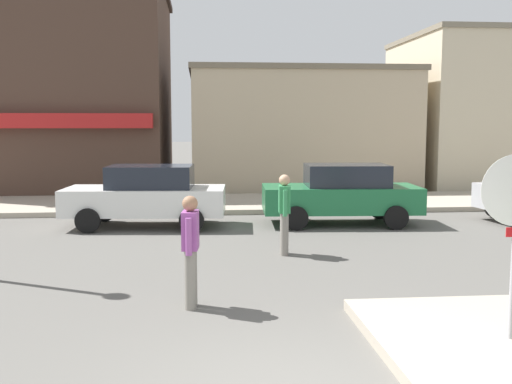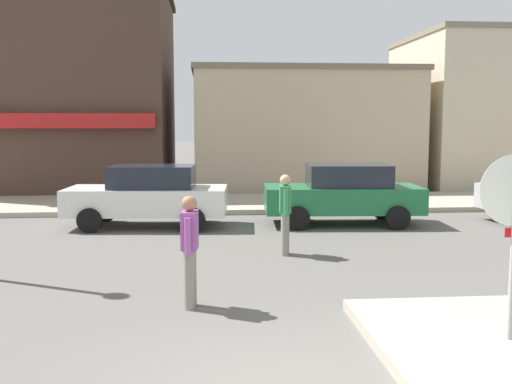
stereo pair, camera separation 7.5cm
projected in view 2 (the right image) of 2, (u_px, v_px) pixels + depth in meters
The scene contains 8 objects.
kerb_far at pixel (235, 203), 19.10m from camera, with size 80.00×4.00×0.15m, color #A89E8C.
parked_car_nearest at pixel (148, 195), 15.14m from camera, with size 4.11×2.10×1.56m.
parked_car_second at pixel (344, 193), 15.50m from camera, with size 4.09×2.05×1.56m.
pedestrian_crossing_near at pixel (285, 212), 11.89m from camera, with size 0.25×0.56×1.61m.
pedestrian_crossing_far at pixel (190, 248), 8.46m from camera, with size 0.25×0.56×1.61m.
building_corner_shop at pixel (64, 88), 24.33m from camera, with size 8.72×9.11×8.09m.
building_storefront_left_near at pixel (299, 129), 24.90m from camera, with size 8.74×6.99×4.74m.
building_storefront_left_mid at pixel (473, 111), 25.38m from camera, with size 5.50×6.83×6.26m.
Camera 2 is at (-0.93, -5.18, 2.62)m, focal length 42.00 mm.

